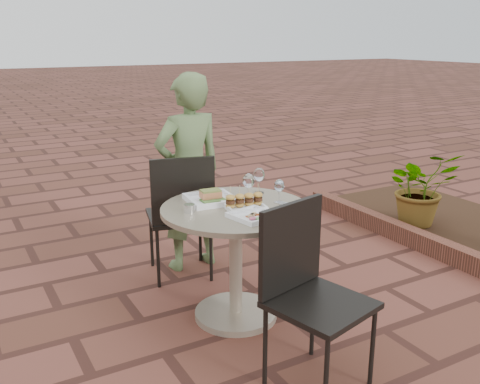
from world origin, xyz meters
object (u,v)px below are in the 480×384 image
cafe_table (236,245)px  plate_tuna (253,215)px  chair_near (306,280)px  plate_salmon (211,198)px  chair_far (181,207)px  plate_sliders (244,203)px  diner (189,173)px

cafe_table → plate_tuna: (-0.01, -0.22, 0.26)m
cafe_table → chair_near: size_ratio=0.97×
chair_near → plate_salmon: size_ratio=3.03×
chair_far → plate_tuna: (0.06, -0.90, 0.19)m
chair_near → plate_salmon: chair_near is taller
plate_sliders → plate_tuna: (-0.04, -0.17, -0.02)m
chair_near → plate_tuna: 0.54m
plate_salmon → plate_sliders: (0.12, -0.21, 0.01)m
plate_salmon → diner: bearing=76.7°
chair_near → diner: 1.60m
plate_sliders → chair_far: bearing=98.0°
chair_far → diner: size_ratio=0.63×
plate_salmon → cafe_table: bearing=-64.1°
chair_far → chair_near: size_ratio=1.00×
chair_far → plate_sliders: (0.10, -0.72, 0.22)m
chair_near → plate_sliders: size_ratio=3.60×
cafe_table → plate_salmon: 0.33m
chair_near → plate_salmon: (-0.09, 0.89, 0.20)m
diner → plate_tuna: bearing=81.5°
chair_near → diner: diner is taller
chair_near → diner: (0.08, 1.58, 0.19)m
diner → plate_salmon: size_ratio=4.80×
chair_far → chair_near: same height
chair_near → plate_tuna: size_ratio=3.45×
cafe_table → plate_tuna: plate_tuna is taller
plate_sliders → cafe_table: bearing=127.5°
chair_far → plate_salmon: chair_far is taller
chair_near → plate_sliders: 0.71m
chair_far → diner: bearing=-115.2°
cafe_table → plate_salmon: size_ratio=2.93×
cafe_table → chair_near: (0.00, -0.72, 0.07)m
chair_far → chair_near: (0.07, -1.39, 0.00)m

